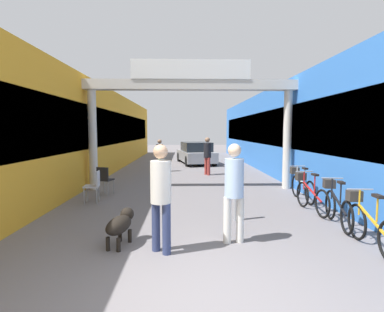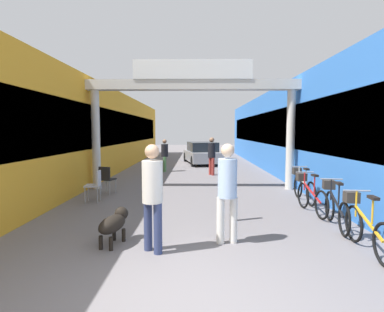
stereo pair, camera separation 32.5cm
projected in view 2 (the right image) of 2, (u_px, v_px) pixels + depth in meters
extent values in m
plane|color=slate|center=(185.00, 311.00, 3.36)|extent=(80.00, 80.00, 0.00)
cube|color=gold|center=(87.00, 132.00, 14.23)|extent=(3.00, 26.00, 3.92)
cube|color=black|center=(118.00, 128.00, 14.19)|extent=(0.04, 23.40, 1.57)
cube|color=blue|center=(302.00, 132.00, 14.08)|extent=(3.00, 26.00, 3.92)
cube|color=black|center=(270.00, 128.00, 14.09)|extent=(0.04, 23.40, 1.57)
cylinder|color=beige|center=(96.00, 140.00, 10.34)|extent=(0.28, 0.28, 3.40)
cylinder|color=beige|center=(290.00, 140.00, 10.24)|extent=(0.28, 0.28, 3.40)
cube|color=beige|center=(193.00, 85.00, 10.13)|extent=(7.40, 0.44, 0.33)
cube|color=white|center=(193.00, 69.00, 9.89)|extent=(3.96, 0.10, 0.64)
cylinder|color=navy|center=(148.00, 226.00, 5.04)|extent=(0.20, 0.20, 0.84)
cylinder|color=navy|center=(158.00, 229.00, 4.89)|extent=(0.20, 0.20, 0.84)
cylinder|color=silver|center=(152.00, 182.00, 4.90)|extent=(0.48, 0.48, 0.69)
sphere|color=tan|center=(152.00, 152.00, 4.86)|extent=(0.33, 0.33, 0.24)
cylinder|color=silver|center=(233.00, 220.00, 5.38)|extent=(0.16, 0.16, 0.84)
cylinder|color=silver|center=(220.00, 221.00, 5.34)|extent=(0.16, 0.16, 0.84)
cylinder|color=#A5BFE0|center=(227.00, 178.00, 5.29)|extent=(0.39, 0.39, 0.69)
sphere|color=beige|center=(228.00, 150.00, 5.25)|extent=(0.27, 0.27, 0.24)
cylinder|color=#99332D|center=(213.00, 167.00, 13.54)|extent=(0.19, 0.19, 0.80)
cylinder|color=#99332D|center=(210.00, 166.00, 13.76)|extent=(0.19, 0.19, 0.80)
cylinder|color=black|center=(212.00, 150.00, 13.59)|extent=(0.46, 0.46, 0.66)
sphere|color=#8C664C|center=(212.00, 140.00, 13.55)|extent=(0.31, 0.31, 0.23)
cylinder|color=#4C7F47|center=(165.00, 164.00, 14.95)|extent=(0.15, 0.15, 0.75)
cylinder|color=#4C7F47|center=(165.00, 164.00, 14.71)|extent=(0.15, 0.15, 0.75)
cylinder|color=black|center=(165.00, 150.00, 14.77)|extent=(0.35, 0.35, 0.62)
sphere|color=#8C664C|center=(165.00, 141.00, 14.73)|extent=(0.22, 0.22, 0.21)
ellipsoid|color=black|center=(112.00, 224.00, 5.25)|extent=(0.50, 0.79, 0.29)
sphere|color=black|center=(121.00, 213.00, 5.56)|extent=(0.30, 0.30, 0.25)
sphere|color=white|center=(119.00, 221.00, 5.46)|extent=(0.22, 0.22, 0.18)
cylinder|color=black|center=(114.00, 234.00, 5.51)|extent=(0.09, 0.09, 0.23)
cylinder|color=black|center=(124.00, 235.00, 5.46)|extent=(0.09, 0.09, 0.23)
cylinder|color=black|center=(101.00, 243.00, 5.09)|extent=(0.09, 0.09, 0.23)
cylinder|color=black|center=(111.00, 244.00, 5.04)|extent=(0.09, 0.09, 0.23)
torus|color=black|center=(354.00, 224.00, 5.43)|extent=(0.10, 0.67, 0.67)
cube|color=gold|center=(368.00, 222.00, 4.91)|extent=(0.10, 0.94, 0.34)
cylinder|color=gold|center=(373.00, 211.00, 4.77)|extent=(0.03, 0.03, 0.42)
cube|color=black|center=(373.00, 198.00, 4.75)|extent=(0.12, 0.23, 0.05)
cylinder|color=gold|center=(356.00, 204.00, 5.34)|extent=(0.03, 0.03, 0.46)
cylinder|color=gray|center=(357.00, 191.00, 5.32)|extent=(0.46, 0.06, 0.03)
cube|color=#332D28|center=(351.00, 197.00, 5.53)|extent=(0.25, 0.22, 0.20)
torus|color=black|center=(330.00, 206.00, 6.70)|extent=(0.16, 0.67, 0.67)
torus|color=black|center=(344.00, 219.00, 5.70)|extent=(0.16, 0.67, 0.67)
cube|color=black|center=(337.00, 204.00, 6.19)|extent=(0.19, 0.94, 0.34)
cylinder|color=black|center=(339.00, 194.00, 6.05)|extent=(0.04, 0.04, 0.42)
cube|color=black|center=(339.00, 184.00, 6.03)|extent=(0.13, 0.23, 0.05)
cylinder|color=black|center=(331.00, 190.00, 6.61)|extent=(0.04, 0.04, 0.46)
cylinder|color=gray|center=(331.00, 179.00, 6.59)|extent=(0.46, 0.10, 0.03)
cube|color=#332D28|center=(329.00, 185.00, 6.80)|extent=(0.27, 0.24, 0.20)
torus|color=black|center=(303.00, 195.00, 7.82)|extent=(0.09, 0.67, 0.67)
torus|color=black|center=(322.00, 205.00, 6.80)|extent=(0.09, 0.67, 0.67)
cube|color=red|center=(312.00, 192.00, 7.29)|extent=(0.09, 0.94, 0.34)
cylinder|color=red|center=(314.00, 184.00, 7.16)|extent=(0.03, 0.03, 0.42)
cube|color=black|center=(315.00, 175.00, 7.14)|extent=(0.11, 0.23, 0.05)
cylinder|color=red|center=(304.00, 181.00, 7.73)|extent=(0.03, 0.03, 0.46)
cylinder|color=gray|center=(305.00, 172.00, 7.70)|extent=(0.46, 0.05, 0.03)
cube|color=#332D28|center=(301.00, 177.00, 7.92)|extent=(0.25, 0.21, 0.20)
torus|color=black|center=(298.00, 187.00, 9.01)|extent=(0.05, 0.67, 0.67)
torus|color=black|center=(311.00, 194.00, 7.99)|extent=(0.05, 0.67, 0.67)
cube|color=beige|center=(304.00, 184.00, 8.48)|extent=(0.04, 0.94, 0.34)
cylinder|color=beige|center=(306.00, 177.00, 8.35)|extent=(0.03, 0.03, 0.42)
cube|color=black|center=(306.00, 169.00, 8.33)|extent=(0.10, 0.22, 0.05)
cylinder|color=beige|center=(299.00, 175.00, 8.92)|extent=(0.03, 0.03, 0.46)
cylinder|color=gray|center=(299.00, 167.00, 8.90)|extent=(0.46, 0.03, 0.03)
cube|color=#332D28|center=(297.00, 171.00, 9.11)|extent=(0.24, 0.20, 0.20)
cylinder|color=gray|center=(233.00, 198.00, 6.67)|extent=(0.10, 0.10, 1.03)
sphere|color=gray|center=(233.00, 174.00, 6.62)|extent=(0.10, 0.10, 0.10)
cylinder|color=gray|center=(85.00, 195.00, 8.31)|extent=(0.03, 0.03, 0.45)
cylinder|color=gray|center=(88.00, 193.00, 8.65)|extent=(0.03, 0.03, 0.45)
cylinder|color=gray|center=(97.00, 195.00, 8.34)|extent=(0.03, 0.03, 0.45)
cylinder|color=gray|center=(100.00, 193.00, 8.68)|extent=(0.03, 0.03, 0.45)
cube|color=silver|center=(92.00, 185.00, 8.47)|extent=(0.44, 0.44, 0.04)
cube|color=silver|center=(99.00, 178.00, 8.47)|extent=(0.08, 0.40, 0.40)
cylinder|color=gray|center=(107.00, 186.00, 9.80)|extent=(0.04, 0.04, 0.45)
cylinder|color=gray|center=(116.00, 186.00, 9.70)|extent=(0.04, 0.04, 0.45)
cylinder|color=gray|center=(100.00, 187.00, 9.48)|extent=(0.04, 0.04, 0.45)
cylinder|color=gray|center=(110.00, 188.00, 9.38)|extent=(0.04, 0.04, 0.45)
cube|color=black|center=(108.00, 179.00, 9.57)|extent=(0.50, 0.50, 0.04)
cube|color=black|center=(104.00, 173.00, 9.38)|extent=(0.39, 0.16, 0.40)
cube|color=#99999E|center=(202.00, 156.00, 18.43)|extent=(2.43, 4.25, 0.60)
cube|color=#1E2328|center=(202.00, 147.00, 18.24)|extent=(1.94, 2.44, 0.55)
cylinder|color=black|center=(186.00, 157.00, 19.74)|extent=(0.30, 0.63, 0.60)
cylinder|color=black|center=(209.00, 157.00, 20.00)|extent=(0.30, 0.63, 0.60)
cylinder|color=black|center=(193.00, 161.00, 16.89)|extent=(0.30, 0.63, 0.60)
cylinder|color=black|center=(220.00, 161.00, 17.15)|extent=(0.30, 0.63, 0.60)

